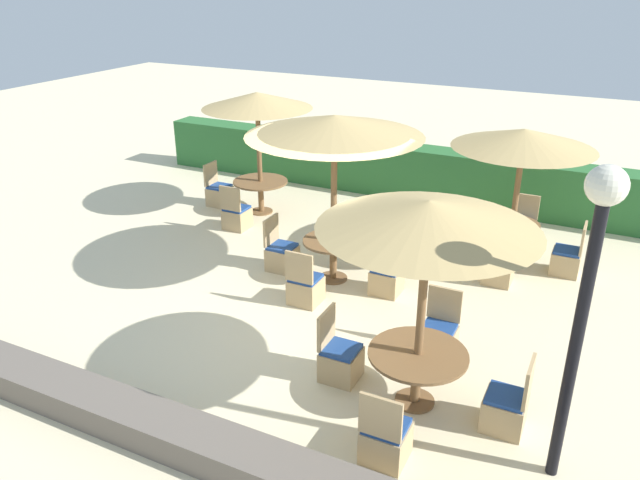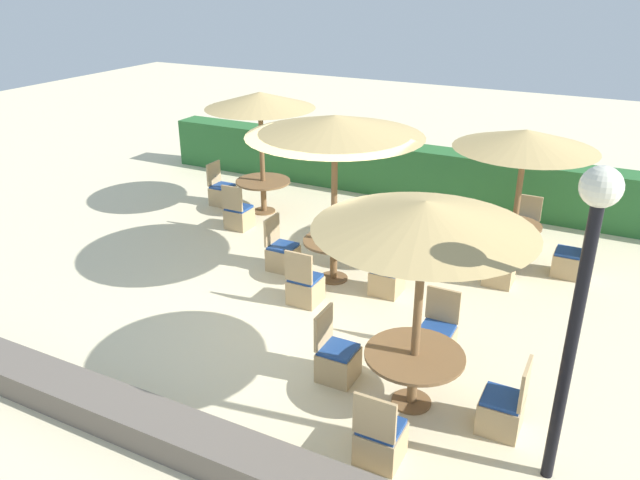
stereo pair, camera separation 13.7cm
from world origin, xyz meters
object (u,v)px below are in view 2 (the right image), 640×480
(parasol_front_right, at_px, (425,217))
(parasol_back_right, at_px, (526,140))
(patio_chair_back_right_east, at_px, (569,261))
(parasol_center, at_px, (335,126))
(patio_chair_front_right_north, at_px, (436,339))
(patio_chair_back_right_west, at_px, (457,239))
(round_table_back_right, at_px, (513,234))
(round_table_center, at_px, (334,249))
(patio_chair_center_east, at_px, (388,278))
(patio_chair_front_right_west, at_px, (337,360))
(patio_chair_back_left_west, at_px, (222,193))
(patio_chair_front_right_south, at_px, (380,440))
(round_table_back_left, at_px, (263,187))
(lamp_post, at_px, (585,271))
(patio_chair_center_west, at_px, (282,255))
(patio_chair_back_right_north, at_px, (524,232))
(patio_chair_back_right_south, at_px, (499,270))
(patio_chair_center_south, at_px, (305,287))
(patio_chair_back_left_south, at_px, (239,216))
(patio_chair_front_right_east, at_px, (502,410))
(parasol_back_left, at_px, (260,101))

(parasol_front_right, bearing_deg, parasol_back_right, 86.71)
(patio_chair_back_right_east, xyz_separation_m, parasol_center, (-3.48, -1.93, 2.34))
(patio_chair_front_right_north, relative_size, patio_chair_back_right_west, 1.00)
(round_table_back_right, height_order, patio_chair_back_right_west, patio_chair_back_right_west)
(parasol_back_right, xyz_separation_m, round_table_center, (-2.51, -1.95, -1.68))
(patio_chair_front_right_north, distance_m, round_table_back_right, 3.39)
(patio_chair_center_east, bearing_deg, patio_chair_back_right_east, -51.43)
(patio_chair_front_right_west, distance_m, patio_chair_back_left_west, 6.76)
(parasol_front_right, relative_size, patio_chair_front_right_south, 2.78)
(round_table_back_left, bearing_deg, lamp_post, -37.78)
(round_table_back_left, distance_m, round_table_center, 3.44)
(patio_chair_back_right_east, distance_m, patio_chair_back_left_west, 7.23)
(round_table_back_right, bearing_deg, parasol_center, -142.17)
(patio_chair_center_west, bearing_deg, lamp_post, 59.03)
(patio_chair_front_right_north, relative_size, round_table_center, 0.92)
(round_table_back_right, bearing_deg, patio_chair_back_right_north, 86.31)
(patio_chair_front_right_west, bearing_deg, round_table_back_left, -139.42)
(patio_chair_front_right_west, distance_m, patio_chair_back_right_south, 3.74)
(patio_chair_back_left_west, bearing_deg, lamp_post, 56.39)
(patio_chair_back_left_west, bearing_deg, round_table_center, 60.57)
(round_table_back_right, bearing_deg, patio_chair_back_right_east, -1.14)
(round_table_back_left, bearing_deg, patio_chair_back_right_south, -11.63)
(patio_chair_back_right_north, height_order, patio_chair_center_south, same)
(patio_chair_front_right_north, relative_size, patio_chair_back_left_west, 1.00)
(parasol_back_right, bearing_deg, lamp_post, -74.31)
(round_table_back_right, xyz_separation_m, patio_chair_back_right_east, (0.97, -0.02, -0.30))
(lamp_post, distance_m, parasol_center, 4.90)
(patio_chair_front_right_south, xyz_separation_m, round_table_back_right, (0.24, 5.50, 0.30))
(patio_chair_front_right_south, height_order, round_table_center, patio_chair_front_right_south)
(patio_chair_back_right_west, xyz_separation_m, parasol_center, (-1.54, -1.99, 2.34))
(parasol_back_right, distance_m, patio_chair_back_left_south, 5.60)
(round_table_back_right, height_order, patio_chair_center_south, patio_chair_center_south)
(parasol_back_right, bearing_deg, patio_chair_front_right_north, -95.11)
(patio_chair_front_right_west, xyz_separation_m, parasol_back_right, (1.28, 4.40, 1.97))
(patio_chair_back_right_north, bearing_deg, patio_chair_front_right_east, 97.91)
(parasol_back_right, height_order, round_table_center, parasol_back_right)
(patio_chair_center_east, distance_m, patio_chair_center_west, 1.95)
(patio_chair_back_right_west, distance_m, patio_chair_back_right_north, 1.34)
(patio_chair_center_west, bearing_deg, round_table_back_left, -141.69)
(patio_chair_center_east, bearing_deg, parasol_center, 86.83)
(round_table_back_right, bearing_deg, patio_chair_center_west, -150.09)
(patio_chair_back_left_south, bearing_deg, round_table_back_left, 91.64)
(parasol_back_left, relative_size, parasol_center, 0.92)
(patio_chair_front_right_north, distance_m, patio_chair_front_right_west, 1.42)
(patio_chair_back_left_south, relative_size, patio_chair_back_left_west, 1.00)
(patio_chair_front_right_south, height_order, parasol_center, parasol_center)
(parasol_center, xyz_separation_m, round_table_center, (-0.00, -0.00, -2.05))
(lamp_post, bearing_deg, parasol_back_right, 105.69)
(patio_chair_back_right_west, xyz_separation_m, patio_chair_center_south, (-1.59, -2.92, 0.00))
(round_table_back_right, bearing_deg, patio_chair_center_south, -131.67)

